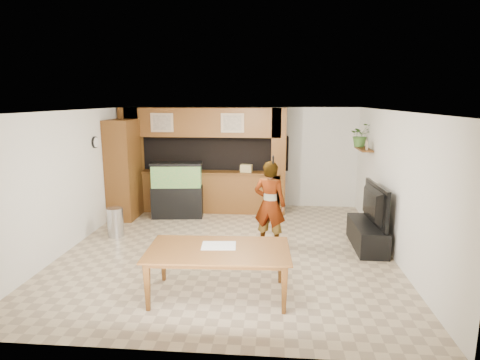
# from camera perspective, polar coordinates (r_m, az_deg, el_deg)

# --- Properties ---
(floor) EXTENTS (6.50, 6.50, 0.00)m
(floor) POSITION_cam_1_polar(r_m,az_deg,el_deg) (7.80, -1.65, -9.63)
(floor) COLOR tan
(floor) RESTS_ON ground
(ceiling) EXTENTS (6.50, 6.50, 0.00)m
(ceiling) POSITION_cam_1_polar(r_m,az_deg,el_deg) (7.28, -1.77, 9.83)
(ceiling) COLOR white
(ceiling) RESTS_ON wall_back
(wall_back) EXTENTS (6.00, 0.00, 6.00)m
(wall_back) POSITION_cam_1_polar(r_m,az_deg,el_deg) (10.62, 0.30, 3.30)
(wall_back) COLOR silver
(wall_back) RESTS_ON floor
(wall_left) EXTENTS (0.00, 6.50, 6.50)m
(wall_left) POSITION_cam_1_polar(r_m,az_deg,el_deg) (8.33, -22.68, 0.14)
(wall_left) COLOR silver
(wall_left) RESTS_ON floor
(wall_right) EXTENTS (0.00, 6.50, 6.50)m
(wall_right) POSITION_cam_1_polar(r_m,az_deg,el_deg) (7.69, 21.08, -0.61)
(wall_right) COLOR silver
(wall_right) RESTS_ON floor
(partition) EXTENTS (4.20, 0.99, 2.60)m
(partition) POSITION_cam_1_polar(r_m,az_deg,el_deg) (10.14, -5.34, 2.93)
(partition) COLOR brown
(partition) RESTS_ON floor
(wall_clock) EXTENTS (0.05, 0.25, 0.25)m
(wall_clock) POSITION_cam_1_polar(r_m,az_deg,el_deg) (9.11, -19.91, 5.07)
(wall_clock) COLOR black
(wall_clock) RESTS_ON wall_left
(wall_shelf) EXTENTS (0.25, 0.90, 0.04)m
(wall_shelf) POSITION_cam_1_polar(r_m,az_deg,el_deg) (9.46, 17.16, 4.23)
(wall_shelf) COLOR brown
(wall_shelf) RESTS_ON wall_right
(pantry_cabinet) EXTENTS (0.58, 0.96, 2.34)m
(pantry_cabinet) POSITION_cam_1_polar(r_m,az_deg,el_deg) (9.88, -16.19, 1.46)
(pantry_cabinet) COLOR brown
(pantry_cabinet) RESTS_ON floor
(trash_can) EXTENTS (0.33, 0.33, 0.61)m
(trash_can) POSITION_cam_1_polar(r_m,az_deg,el_deg) (8.72, -17.31, -5.75)
(trash_can) COLOR #B2B2B7
(trash_can) RESTS_ON floor
(aquarium) EXTENTS (1.20, 0.45, 1.33)m
(aquarium) POSITION_cam_1_polar(r_m,az_deg,el_deg) (9.71, -8.93, -1.52)
(aquarium) COLOR black
(aquarium) RESTS_ON floor
(tv_stand) EXTENTS (0.52, 1.42, 0.47)m
(tv_stand) POSITION_cam_1_polar(r_m,az_deg,el_deg) (8.15, 17.60, -7.47)
(tv_stand) COLOR black
(tv_stand) RESTS_ON floor
(television) EXTENTS (0.25, 1.33, 0.76)m
(television) POSITION_cam_1_polar(r_m,az_deg,el_deg) (7.98, 17.86, -3.26)
(television) COLOR black
(television) RESTS_ON tv_stand
(photo_frame) EXTENTS (0.04, 0.15, 0.20)m
(photo_frame) POSITION_cam_1_polar(r_m,az_deg,el_deg) (9.17, 17.57, 4.76)
(photo_frame) COLOR tan
(photo_frame) RESTS_ON wall_shelf
(potted_plant) EXTENTS (0.62, 0.58, 0.54)m
(potted_plant) POSITION_cam_1_polar(r_m,az_deg,el_deg) (9.70, 16.75, 6.15)
(potted_plant) COLOR #416F2C
(potted_plant) RESTS_ON wall_shelf
(person) EXTENTS (0.69, 0.54, 1.68)m
(person) POSITION_cam_1_polar(r_m,az_deg,el_deg) (7.65, 4.26, -3.49)
(person) COLOR #977C52
(person) RESTS_ON floor
(microphone) EXTENTS (0.04, 0.10, 0.16)m
(microphone) POSITION_cam_1_polar(r_m,az_deg,el_deg) (7.31, 4.74, 2.91)
(microphone) COLOR black
(microphone) RESTS_ON person
(dining_table) EXTENTS (2.07, 1.21, 0.71)m
(dining_table) POSITION_cam_1_polar(r_m,az_deg,el_deg) (5.89, -3.10, -13.16)
(dining_table) COLOR brown
(dining_table) RESTS_ON floor
(newspaper_a) EXTENTS (0.52, 0.40, 0.01)m
(newspaper_a) POSITION_cam_1_polar(r_m,az_deg,el_deg) (5.90, -3.04, -9.30)
(newspaper_a) COLOR silver
(newspaper_a) RESTS_ON dining_table
(counter_box) EXTENTS (0.30, 0.23, 0.18)m
(counter_box) POSITION_cam_1_polar(r_m,az_deg,el_deg) (9.85, 0.91, 1.67)
(counter_box) COLOR tan
(counter_box) RESTS_ON partition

